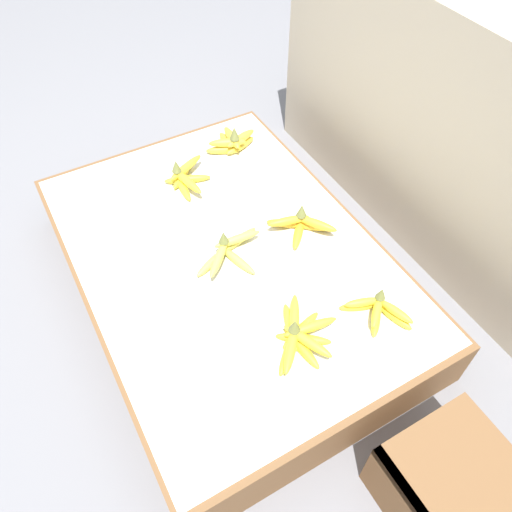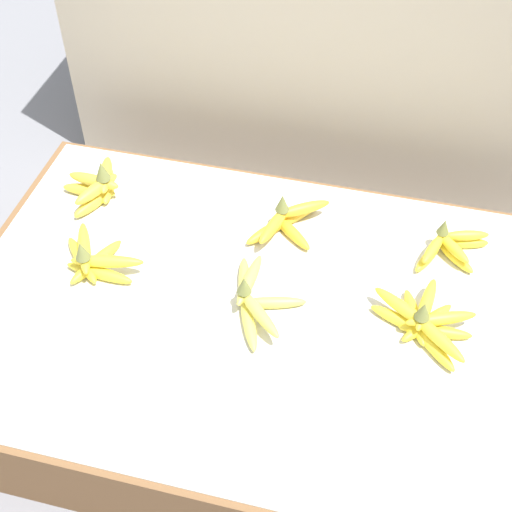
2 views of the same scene
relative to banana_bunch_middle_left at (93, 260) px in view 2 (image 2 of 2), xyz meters
The scene contains 9 objects.
ground_plane 0.43m from the banana_bunch_middle_left, ahead, with size 10.00×10.00×0.00m, color slate.
display_platform 0.39m from the banana_bunch_middle_left, ahead, with size 1.29×0.91×0.20m.
back_vendor_table 1.01m from the banana_bunch_middle_left, 64.88° to the left, with size 1.50×0.53×0.84m.
banana_bunch_middle_left is the anchor object (origin of this frame).
banana_bunch_middle_midleft 0.39m from the banana_bunch_middle_left, ahead, with size 0.18×0.26×0.10m.
banana_bunch_middle_midright 0.75m from the banana_bunch_middle_left, ahead, with size 0.23×0.23×0.10m.
banana_bunch_back_left 0.25m from the banana_bunch_middle_left, 109.79° to the left, with size 0.16×0.21×0.11m.
banana_bunch_back_midleft 0.46m from the banana_bunch_middle_left, 30.26° to the left, with size 0.19×0.21×0.10m.
banana_bunch_back_midright 0.83m from the banana_bunch_middle_left, 17.08° to the left, with size 0.17×0.15×0.09m.
Camera 2 is at (0.27, -0.97, 1.42)m, focal length 50.00 mm.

